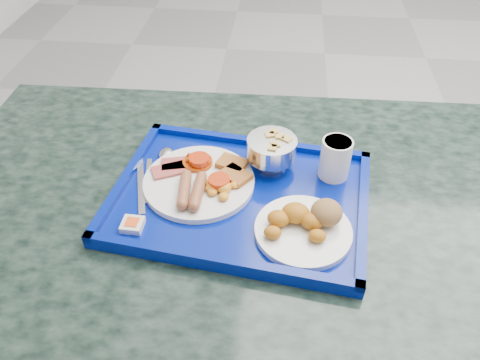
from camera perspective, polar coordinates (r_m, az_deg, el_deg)
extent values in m
cylinder|color=slate|center=(1.23, 0.23, -17.02)|extent=(0.12, 0.12, 0.73)
cube|color=black|center=(0.92, 0.29, -4.44)|extent=(1.30, 0.88, 0.04)
cube|color=#021686|center=(0.92, 0.00, -2.26)|extent=(0.53, 0.41, 0.02)
cube|color=#021686|center=(1.04, 2.10, 4.66)|extent=(0.49, 0.08, 0.01)
cube|color=#021686|center=(0.80, -2.76, -9.73)|extent=(0.49, 0.08, 0.01)
cube|color=#021686|center=(0.90, 14.77, -3.80)|extent=(0.06, 0.36, 0.01)
cube|color=#021686|center=(0.97, -13.59, 0.55)|extent=(0.06, 0.36, 0.01)
cylinder|color=white|center=(0.94, -5.02, -0.24)|extent=(0.22, 0.22, 0.01)
cube|color=#B94E4A|center=(0.97, -7.33, 2.00)|extent=(0.08, 0.06, 0.01)
cube|color=#B94E4A|center=(0.96, -8.43, 1.24)|extent=(0.09, 0.07, 0.01)
cylinder|color=#C94508|center=(0.97, -5.18, 2.17)|extent=(0.06, 0.06, 0.01)
sphere|color=#C94508|center=(0.97, -3.90, 2.81)|extent=(0.01, 0.01, 0.01)
sphere|color=#C94508|center=(0.97, -5.24, 2.59)|extent=(0.01, 0.01, 0.01)
sphere|color=#C94508|center=(0.96, -5.44, 1.98)|extent=(0.01, 0.01, 0.01)
sphere|color=#C94508|center=(0.96, -4.13, 2.54)|extent=(0.01, 0.01, 0.01)
sphere|color=#C94508|center=(0.98, -6.22, 3.05)|extent=(0.01, 0.01, 0.01)
sphere|color=#C94508|center=(0.97, -5.61, 2.51)|extent=(0.01, 0.01, 0.01)
sphere|color=#C94508|center=(0.97, -6.33, 2.53)|extent=(0.01, 0.01, 0.01)
sphere|color=#C94508|center=(0.95, -4.73, 1.63)|extent=(0.01, 0.01, 0.01)
sphere|color=#C94508|center=(0.96, -3.81, 2.26)|extent=(0.01, 0.01, 0.01)
sphere|color=#C94508|center=(0.96, -4.79, 2.35)|extent=(0.01, 0.01, 0.01)
sphere|color=#C94508|center=(0.96, -4.12, 2.33)|extent=(0.01, 0.01, 0.01)
sphere|color=#C94508|center=(0.98, -4.73, 3.18)|extent=(0.01, 0.01, 0.01)
sphere|color=#C94508|center=(0.96, -4.08, 2.26)|extent=(0.01, 0.01, 0.01)
sphere|color=#C94508|center=(0.95, -3.94, 2.07)|extent=(0.01, 0.01, 0.01)
sphere|color=#C94508|center=(0.97, -6.37, 2.38)|extent=(0.01, 0.01, 0.01)
cube|color=#A8622A|center=(0.96, -0.99, 2.03)|extent=(0.07, 0.06, 0.01)
cube|color=#A8622A|center=(0.93, -0.55, 0.58)|extent=(0.07, 0.07, 0.01)
cylinder|color=brown|center=(0.90, -6.81, -1.15)|extent=(0.03, 0.09, 0.02)
cylinder|color=brown|center=(0.89, -5.15, -1.33)|extent=(0.02, 0.08, 0.02)
ellipsoid|color=#FF9F2A|center=(0.91, -0.67, -0.58)|extent=(0.02, 0.02, 0.01)
ellipsoid|color=#FF9F2A|center=(0.90, -1.89, -1.21)|extent=(0.02, 0.02, 0.01)
ellipsoid|color=#FF9F2A|center=(0.91, -1.72, -0.60)|extent=(0.02, 0.02, 0.01)
ellipsoid|color=#FF9F2A|center=(0.91, -3.82, -0.31)|extent=(0.02, 0.02, 0.01)
ellipsoid|color=#FF9F2A|center=(0.91, -3.60, -0.65)|extent=(0.02, 0.02, 0.01)
ellipsoid|color=#FF9F2A|center=(0.88, -2.01, -2.04)|extent=(0.02, 0.02, 0.01)
ellipsoid|color=#FF9F2A|center=(0.89, -3.38, -1.46)|extent=(0.02, 0.02, 0.01)
ellipsoid|color=#FF9F2A|center=(0.90, -3.30, -0.70)|extent=(0.03, 0.03, 0.02)
ellipsoid|color=#FF9F2A|center=(0.90, -1.97, -0.87)|extent=(0.03, 0.03, 0.02)
ellipsoid|color=#FF9F2A|center=(0.90, -3.61, -0.99)|extent=(0.02, 0.02, 0.01)
ellipsoid|color=#FF9F2A|center=(0.92, -3.09, 0.08)|extent=(0.02, 0.02, 0.01)
cylinder|color=#B12004|center=(0.96, -5.00, 2.48)|extent=(0.04, 0.04, 0.01)
cylinder|color=#B12004|center=(0.90, -2.59, -0.12)|extent=(0.04, 0.04, 0.01)
cylinder|color=white|center=(0.85, 7.69, -6.18)|extent=(0.17, 0.17, 0.01)
ellipsoid|color=#C27116|center=(0.82, 9.40, -6.74)|extent=(0.03, 0.03, 0.02)
ellipsoid|color=#C27116|center=(0.84, 8.78, -4.96)|extent=(0.04, 0.03, 0.03)
ellipsoid|color=#C27116|center=(0.84, 6.79, -4.01)|extent=(0.05, 0.04, 0.03)
ellipsoid|color=#C27116|center=(0.83, 4.73, -4.70)|extent=(0.04, 0.03, 0.03)
ellipsoid|color=#C27116|center=(0.82, 4.00, -6.40)|extent=(0.03, 0.03, 0.02)
ellipsoid|color=#9A6C3D|center=(0.84, 10.50, -3.90)|extent=(0.06, 0.06, 0.05)
cylinder|color=#B6B7B9|center=(0.98, 3.77, 1.86)|extent=(0.06, 0.06, 0.01)
cylinder|color=#B6B7B9|center=(0.97, 3.80, 2.48)|extent=(0.02, 0.02, 0.02)
cylinder|color=#B6B7B9|center=(0.95, 3.88, 3.92)|extent=(0.10, 0.10, 0.04)
cube|color=#E7BC58|center=(0.92, 3.93, 3.71)|extent=(0.02, 0.02, 0.01)
cube|color=#E7BC58|center=(0.95, 4.88, 5.09)|extent=(0.02, 0.02, 0.01)
cube|color=#E7BC58|center=(0.93, 4.28, 4.10)|extent=(0.02, 0.02, 0.01)
cube|color=#E7BC58|center=(0.96, 4.13, 5.63)|extent=(0.02, 0.02, 0.01)
cube|color=#E7BC58|center=(0.96, 3.65, 5.28)|extent=(0.02, 0.02, 0.01)
cube|color=#E7BC58|center=(0.95, 5.69, 4.74)|extent=(0.03, 0.02, 0.01)
cylinder|color=white|center=(0.95, 11.54, 2.57)|extent=(0.06, 0.06, 0.09)
cylinder|color=#C9730B|center=(0.93, 11.86, 4.41)|extent=(0.05, 0.05, 0.01)
cube|color=#B6B7B9|center=(0.96, -11.16, -0.03)|extent=(0.04, 0.13, 0.00)
ellipsoid|color=#B6B7B9|center=(1.02, -9.04, 3.23)|extent=(0.04, 0.05, 0.01)
cube|color=#B6B7B9|center=(0.96, -11.98, -0.35)|extent=(0.06, 0.18, 0.00)
cube|color=silver|center=(0.87, -12.97, -5.34)|extent=(0.04, 0.04, 0.01)
cube|color=#F5541B|center=(0.86, -13.04, -4.99)|extent=(0.02, 0.02, 0.00)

